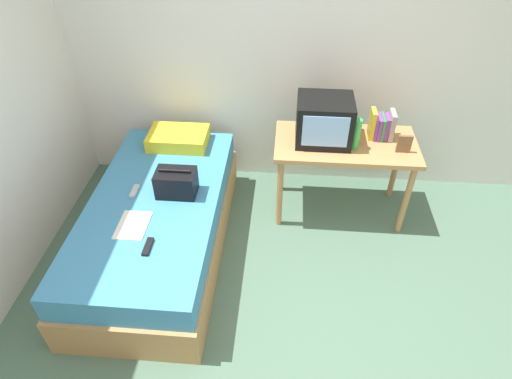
% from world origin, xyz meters
% --- Properties ---
extents(ground_plane, '(8.00, 8.00, 0.00)m').
position_xyz_m(ground_plane, '(0.00, 0.00, 0.00)').
color(ground_plane, '#4C6B56').
extents(wall_back, '(5.20, 0.10, 2.60)m').
position_xyz_m(wall_back, '(0.00, 2.00, 1.30)').
color(wall_back, silver).
rests_on(wall_back, ground).
extents(bed, '(1.00, 2.00, 0.53)m').
position_xyz_m(bed, '(-0.99, 0.85, 0.26)').
color(bed, '#B27F4C').
rests_on(bed, ground).
extents(desk, '(1.16, 0.60, 0.73)m').
position_xyz_m(desk, '(0.48, 1.46, 0.64)').
color(desk, '#B27F4C').
rests_on(desk, ground).
extents(tv, '(0.44, 0.39, 0.36)m').
position_xyz_m(tv, '(0.28, 1.48, 0.91)').
color(tv, black).
rests_on(tv, desk).
extents(water_bottle, '(0.07, 0.07, 0.26)m').
position_xyz_m(water_bottle, '(0.53, 1.38, 0.86)').
color(water_bottle, green).
rests_on(water_bottle, desk).
extents(book_row, '(0.19, 0.17, 0.24)m').
position_xyz_m(book_row, '(0.76, 1.55, 0.84)').
color(book_row, gold).
rests_on(book_row, desk).
extents(picture_frame, '(0.11, 0.02, 0.15)m').
position_xyz_m(picture_frame, '(0.91, 1.35, 0.80)').
color(picture_frame, brown).
rests_on(picture_frame, desk).
extents(pillow, '(0.51, 0.35, 0.12)m').
position_xyz_m(pillow, '(-0.96, 1.61, 0.59)').
color(pillow, yellow).
rests_on(pillow, bed).
extents(handbag, '(0.30, 0.20, 0.22)m').
position_xyz_m(handbag, '(-0.82, 0.93, 0.63)').
color(handbag, black).
rests_on(handbag, bed).
extents(magazine, '(0.21, 0.29, 0.01)m').
position_xyz_m(magazine, '(-1.06, 0.55, 0.54)').
color(magazine, white).
rests_on(magazine, bed).
extents(remote_dark, '(0.04, 0.16, 0.02)m').
position_xyz_m(remote_dark, '(-0.89, 0.35, 0.54)').
color(remote_dark, black).
rests_on(remote_dark, bed).
extents(remote_silver, '(0.04, 0.14, 0.02)m').
position_xyz_m(remote_silver, '(-1.16, 0.91, 0.54)').
color(remote_silver, '#B7B7BC').
rests_on(remote_silver, bed).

